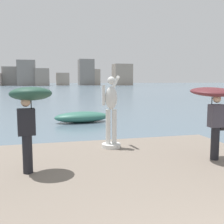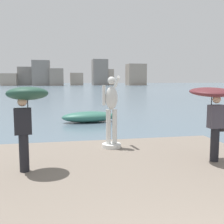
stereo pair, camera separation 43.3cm
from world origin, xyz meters
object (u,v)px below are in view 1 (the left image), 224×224
(onlooker_left, at_px, (30,105))
(onlooker_right, at_px, (213,101))
(statue_white_figure, at_px, (111,115))
(boat_mid, at_px, (82,117))

(onlooker_left, distance_m, onlooker_right, 4.62)
(onlooker_left, bearing_deg, statue_white_figure, 37.37)
(statue_white_figure, height_order, onlooker_left, statue_white_figure)
(onlooker_right, distance_m, boat_mid, 10.16)
(statue_white_figure, height_order, boat_mid, statue_white_figure)
(onlooker_right, height_order, boat_mid, onlooker_right)
(onlooker_right, bearing_deg, onlooker_left, 178.25)
(statue_white_figure, distance_m, onlooker_right, 3.02)
(onlooker_left, relative_size, onlooker_right, 1.03)
(onlooker_right, relative_size, boat_mid, 0.58)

